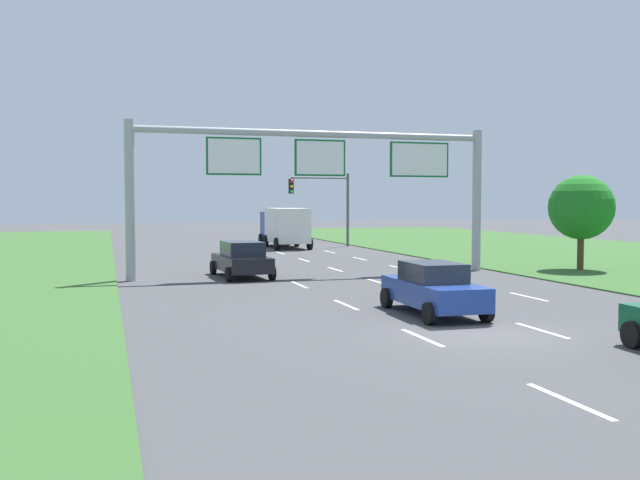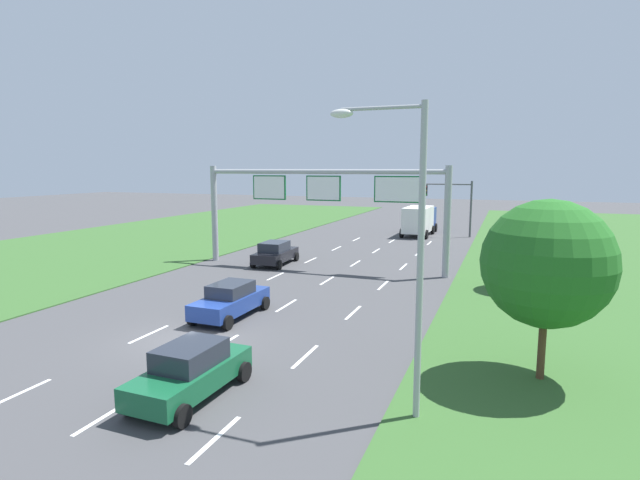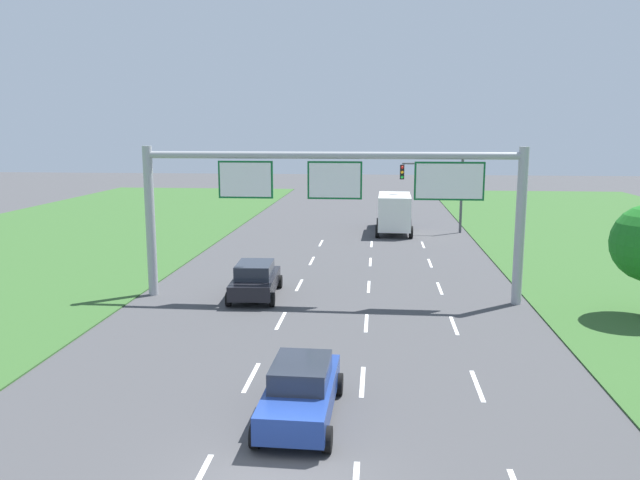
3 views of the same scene
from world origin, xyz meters
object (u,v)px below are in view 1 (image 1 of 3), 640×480
Objects in this scene: car_near_red at (433,288)px; roadside_tree_mid at (581,208)px; car_mid_lane at (242,259)px; traffic_light_mast at (324,196)px; sign_gantry at (321,170)px; box_truck at (284,226)px.

car_near_red is 16.91m from roadside_tree_mid.
traffic_light_mast is at bearing 60.12° from car_mid_lane.
sign_gantry is 13.25m from roadside_tree_mid.
box_truck is at bearing 81.05° from sign_gantry.
roadside_tree_mid is (9.85, -21.79, 1.53)m from box_truck.
car_mid_lane is 0.96× the size of roadside_tree_mid.
car_near_red is 32.40m from box_truck.
car_near_red is 0.60× the size of box_truck.
box_truck reaches higher than car_near_red.
car_mid_lane is at bearing 107.80° from car_near_red.
roadside_tree_mid is (6.76, -21.73, -0.71)m from traffic_light_mast.
box_truck is at bearing 67.71° from car_mid_lane.
car_near_red is at bearing -141.44° from roadside_tree_mid.
traffic_light_mast is at bearing 72.63° from sign_gantry.
car_mid_lane is at bearing -116.69° from traffic_light_mast.
box_truck is 1.33× the size of traffic_light_mast.
roadside_tree_mid is at bearing -64.62° from box_truck.
car_near_red is 12.86m from sign_gantry.
traffic_light_mast reaches higher than roadside_tree_mid.
sign_gantry reaches higher than roadside_tree_mid.
traffic_light_mast is at bearing 80.01° from car_near_red.
sign_gantry reaches higher than car_mid_lane.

